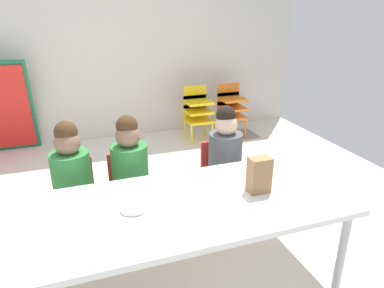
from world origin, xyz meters
name	(u,v)px	position (x,y,z in m)	size (l,w,h in m)	color
ground_plane	(131,241)	(0.00, -0.01, -0.01)	(5.53, 4.69, 0.02)	silver
back_wall	(89,36)	(0.00, 2.35, 1.28)	(5.53, 0.10, 2.57)	beige
craft_table	(176,211)	(0.20, -0.54, 0.53)	(1.98, 0.82, 0.57)	white
seated_child_near_camera	(72,173)	(-0.35, 0.10, 0.55)	(0.33, 0.33, 0.92)	red
seated_child_middle_seat	(130,165)	(0.05, 0.10, 0.55)	(0.33, 0.33, 0.92)	red
seated_child_far_right	(225,152)	(0.79, 0.10, 0.55)	(0.32, 0.31, 0.92)	red
kid_chair_yellow_stack	(197,109)	(1.21, 1.85, 0.40)	(0.32, 0.30, 0.68)	yellow
kid_chair_orange_stack	(231,106)	(1.68, 1.85, 0.40)	(0.32, 0.30, 0.68)	orange
paper_bag_brown	(259,175)	(0.71, -0.55, 0.68)	(0.13, 0.09, 0.22)	#9E754C
paper_plate_near_edge	(135,213)	(-0.04, -0.55, 0.57)	(0.18, 0.18, 0.01)	white
donut_powdered_on_plate	(135,210)	(-0.04, -0.55, 0.59)	(0.10, 0.10, 0.03)	white
donut_powdered_loose	(131,209)	(-0.05, -0.53, 0.59)	(0.13, 0.13, 0.04)	white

